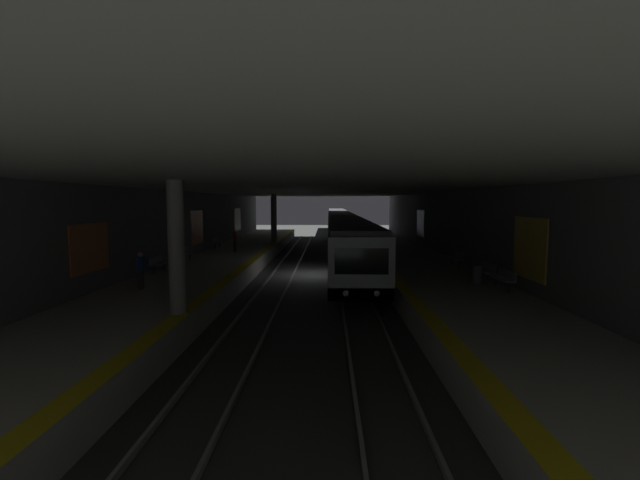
{
  "coord_description": "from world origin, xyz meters",
  "views": [
    {
      "loc": [
        -27.51,
        -0.82,
        4.87
      ],
      "look_at": [
        7.41,
        -0.12,
        1.66
      ],
      "focal_mm": 23.35,
      "sensor_mm": 36.0,
      "label": 1
    }
  ],
  "objects_px": {
    "pillar_far": "(274,218)",
    "metro_train": "(340,227)",
    "bench_left_mid": "(486,269)",
    "pillar_near": "(177,247)",
    "bench_left_near": "(504,277)",
    "person_standing_far": "(181,253)",
    "bench_right_far": "(217,241)",
    "backpack_on_floor": "(180,261)",
    "person_boarding": "(380,233)",
    "person_walking_mid": "(235,240)",
    "trash_bin": "(477,274)",
    "person_waiting_near": "(141,269)",
    "bench_right_mid": "(185,253)",
    "bench_right_near": "(158,262)",
    "bench_left_far": "(457,257)"
  },
  "relations": [
    {
      "from": "metro_train",
      "to": "trash_bin",
      "type": "distance_m",
      "value": 28.36
    },
    {
      "from": "person_standing_far",
      "to": "backpack_on_floor",
      "type": "relative_size",
      "value": 3.84
    },
    {
      "from": "person_boarding",
      "to": "metro_train",
      "type": "bearing_deg",
      "value": 25.51
    },
    {
      "from": "backpack_on_floor",
      "to": "bench_left_far",
      "type": "bearing_deg",
      "value": -90.73
    },
    {
      "from": "metro_train",
      "to": "person_walking_mid",
      "type": "xyz_separation_m",
      "value": [
        -15.6,
        8.56,
        -0.05
      ]
    },
    {
      "from": "bench_left_near",
      "to": "bench_right_mid",
      "type": "xyz_separation_m",
      "value": [
        8.48,
        17.07,
        0.0
      ]
    },
    {
      "from": "person_waiting_near",
      "to": "person_walking_mid",
      "type": "distance_m",
      "value": 13.84
    },
    {
      "from": "bench_left_near",
      "to": "person_standing_far",
      "type": "relative_size",
      "value": 1.11
    },
    {
      "from": "person_standing_far",
      "to": "trash_bin",
      "type": "bearing_deg",
      "value": -107.24
    },
    {
      "from": "bench_right_far",
      "to": "bench_left_mid",
      "type": "bearing_deg",
      "value": -129.59
    },
    {
      "from": "pillar_near",
      "to": "bench_right_near",
      "type": "height_order",
      "value": "pillar_near"
    },
    {
      "from": "metro_train",
      "to": "bench_right_near",
      "type": "bearing_deg",
      "value": 156.6
    },
    {
      "from": "bench_left_far",
      "to": "trash_bin",
      "type": "height_order",
      "value": "bench_left_far"
    },
    {
      "from": "person_walking_mid",
      "to": "trash_bin",
      "type": "distance_m",
      "value": 18.7
    },
    {
      "from": "bench_left_far",
      "to": "trash_bin",
      "type": "distance_m",
      "value": 5.46
    },
    {
      "from": "bench_left_far",
      "to": "bench_right_far",
      "type": "distance_m",
      "value": 19.57
    },
    {
      "from": "pillar_far",
      "to": "trash_bin",
      "type": "distance_m",
      "value": 23.32
    },
    {
      "from": "bench_right_far",
      "to": "person_boarding",
      "type": "height_order",
      "value": "person_boarding"
    },
    {
      "from": "bench_left_mid",
      "to": "person_standing_far",
      "type": "distance_m",
      "value": 16.93
    },
    {
      "from": "bench_right_near",
      "to": "bench_right_far",
      "type": "xyz_separation_m",
      "value": [
        11.99,
        0.0,
        0.0
      ]
    },
    {
      "from": "bench_right_mid",
      "to": "person_boarding",
      "type": "bearing_deg",
      "value": -47.35
    },
    {
      "from": "bench_right_far",
      "to": "backpack_on_floor",
      "type": "height_order",
      "value": "bench_right_far"
    },
    {
      "from": "bench_left_near",
      "to": "metro_train",
      "type": "bearing_deg",
      "value": 12.3
    },
    {
      "from": "bench_left_near",
      "to": "bench_right_near",
      "type": "distance_m",
      "value": 17.59
    },
    {
      "from": "bench_right_far",
      "to": "person_boarding",
      "type": "distance_m",
      "value": 15.26
    },
    {
      "from": "pillar_near",
      "to": "metro_train",
      "type": "distance_m",
      "value": 33.92
    },
    {
      "from": "bench_right_mid",
      "to": "backpack_on_floor",
      "type": "relative_size",
      "value": 4.25
    },
    {
      "from": "bench_left_far",
      "to": "bench_right_mid",
      "type": "height_order",
      "value": "same"
    },
    {
      "from": "pillar_near",
      "to": "person_boarding",
      "type": "relative_size",
      "value": 2.88
    },
    {
      "from": "person_standing_far",
      "to": "bench_right_mid",
      "type": "bearing_deg",
      "value": 14.86
    },
    {
      "from": "metro_train",
      "to": "bench_right_far",
      "type": "relative_size",
      "value": 35.41
    },
    {
      "from": "person_walking_mid",
      "to": "pillar_far",
      "type": "bearing_deg",
      "value": -14.78
    },
    {
      "from": "person_waiting_near",
      "to": "trash_bin",
      "type": "relative_size",
      "value": 1.94
    },
    {
      "from": "bench_left_mid",
      "to": "pillar_near",
      "type": "bearing_deg",
      "value": 116.14
    },
    {
      "from": "backpack_on_floor",
      "to": "metro_train",
      "type": "bearing_deg",
      "value": -25.23
    },
    {
      "from": "bench_left_mid",
      "to": "bench_right_far",
      "type": "relative_size",
      "value": 1.0
    },
    {
      "from": "person_boarding",
      "to": "backpack_on_floor",
      "type": "height_order",
      "value": "person_boarding"
    },
    {
      "from": "metro_train",
      "to": "backpack_on_floor",
      "type": "xyz_separation_m",
      "value": [
        -22.18,
        10.45,
        -0.78
      ]
    },
    {
      "from": "bench_left_near",
      "to": "bench_right_near",
      "type": "height_order",
      "value": "same"
    },
    {
      "from": "metro_train",
      "to": "person_walking_mid",
      "type": "relative_size",
      "value": 35.29
    },
    {
      "from": "bench_left_mid",
      "to": "person_standing_far",
      "type": "xyz_separation_m",
      "value": [
        4.01,
        16.44,
        0.3
      ]
    },
    {
      "from": "pillar_near",
      "to": "bench_right_far",
      "type": "xyz_separation_m",
      "value": [
        20.44,
        4.18,
        -1.75
      ]
    },
    {
      "from": "person_waiting_near",
      "to": "person_walking_mid",
      "type": "height_order",
      "value": "person_walking_mid"
    },
    {
      "from": "bench_left_near",
      "to": "backpack_on_floor",
      "type": "xyz_separation_m",
      "value": [
        6.87,
        16.79,
        -0.32
      ]
    },
    {
      "from": "trash_bin",
      "to": "pillar_far",
      "type": "bearing_deg",
      "value": 31.5
    },
    {
      "from": "pillar_near",
      "to": "bench_right_mid",
      "type": "bearing_deg",
      "value": 18.26
    },
    {
      "from": "pillar_far",
      "to": "metro_train",
      "type": "bearing_deg",
      "value": -39.4
    },
    {
      "from": "bench_right_mid",
      "to": "person_waiting_near",
      "type": "distance_m",
      "value": 8.92
    },
    {
      "from": "pillar_near",
      "to": "bench_left_near",
      "type": "bearing_deg",
      "value": -71.92
    },
    {
      "from": "pillar_near",
      "to": "bench_right_near",
      "type": "bearing_deg",
      "value": 26.35
    }
  ]
}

